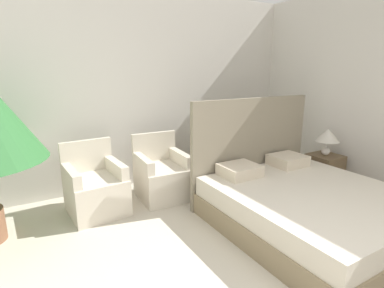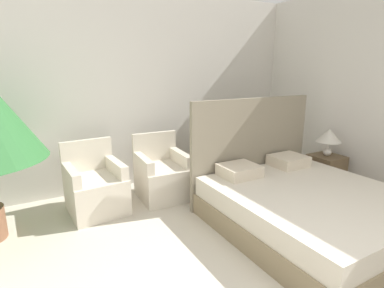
{
  "view_description": "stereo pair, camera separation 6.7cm",
  "coord_description": "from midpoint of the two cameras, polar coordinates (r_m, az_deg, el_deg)",
  "views": [
    {
      "loc": [
        -1.48,
        -0.78,
        1.75
      ],
      "look_at": [
        0.44,
        2.53,
        0.8
      ],
      "focal_mm": 28.0,
      "sensor_mm": 36.0,
      "label": 1
    },
    {
      "loc": [
        -1.42,
        -0.81,
        1.75
      ],
      "look_at": [
        0.44,
        2.53,
        0.8
      ],
      "focal_mm": 28.0,
      "sensor_mm": 36.0,
      "label": 2
    }
  ],
  "objects": [
    {
      "name": "nightstand",
      "position": [
        4.97,
        24.42,
        -4.83
      ],
      "size": [
        0.42,
        0.43,
        0.51
      ],
      "color": "brown",
      "rests_on": "ground_plane"
    },
    {
      "name": "bed",
      "position": [
        3.68,
        21.09,
        -10.54
      ],
      "size": [
        1.9,
        2.07,
        1.39
      ],
      "color": "#8C7A5B",
      "rests_on": "ground_plane"
    },
    {
      "name": "armchair_near_window_right",
      "position": [
        4.23,
        -5.17,
        -6.36
      ],
      "size": [
        0.68,
        0.73,
        0.87
      ],
      "rotation": [
        0.0,
        0.0,
        -0.05
      ],
      "color": "beige",
      "rests_on": "ground_plane"
    },
    {
      "name": "wall_side",
      "position": [
        4.81,
        32.62,
        8.24
      ],
      "size": [
        0.06,
        10.0,
        2.9
      ],
      "color": "silver",
      "rests_on": "ground_plane"
    },
    {
      "name": "armchair_near_window_left",
      "position": [
        3.98,
        -17.4,
        -8.33
      ],
      "size": [
        0.69,
        0.75,
        0.87
      ],
      "rotation": [
        0.0,
        0.0,
        0.07
      ],
      "color": "beige",
      "rests_on": "ground_plane"
    },
    {
      "name": "wall_back",
      "position": [
        4.6,
        -10.85,
        10.01
      ],
      "size": [
        10.0,
        0.06,
        2.9
      ],
      "color": "silver",
      "rests_on": "ground_plane"
    },
    {
      "name": "table_lamp",
      "position": [
        4.83,
        24.99,
        1.27
      ],
      "size": [
        0.35,
        0.35,
        0.4
      ],
      "color": "white",
      "rests_on": "nightstand"
    }
  ]
}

